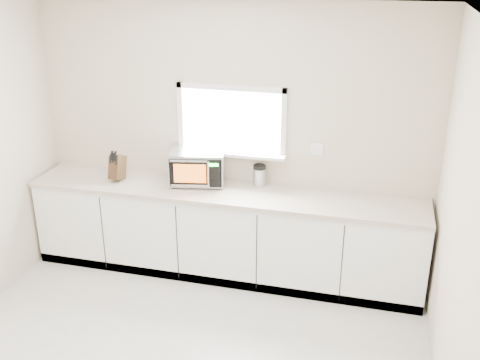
% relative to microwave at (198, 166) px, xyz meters
% --- Properties ---
extents(back_wall, '(4.00, 0.17, 2.70)m').
position_rel_microwave_xyz_m(back_wall, '(0.31, 0.17, 0.26)').
color(back_wall, beige).
rests_on(back_wall, ground).
extents(cabinets, '(3.92, 0.60, 0.88)m').
position_rel_microwave_xyz_m(cabinets, '(0.31, -0.13, -0.66)').
color(cabinets, white).
rests_on(cabinets, ground).
extents(countertop, '(3.92, 0.64, 0.04)m').
position_rel_microwave_xyz_m(countertop, '(0.31, -0.14, -0.20)').
color(countertop, beige).
rests_on(countertop, cabinets).
extents(microwave, '(0.60, 0.51, 0.34)m').
position_rel_microwave_xyz_m(microwave, '(0.00, 0.00, 0.00)').
color(microwave, black).
rests_on(microwave, countertop).
extents(knife_block, '(0.13, 0.24, 0.33)m').
position_rel_microwave_xyz_m(knife_block, '(-0.81, -0.15, -0.04)').
color(knife_block, '#412E17').
rests_on(knife_block, countertop).
extents(cutting_board, '(0.34, 0.08, 0.34)m').
position_rel_microwave_xyz_m(cutting_board, '(-0.20, 0.11, -0.01)').
color(cutting_board, '#905C37').
rests_on(cutting_board, countertop).
extents(coffee_grinder, '(0.13, 0.13, 0.22)m').
position_rel_microwave_xyz_m(coffee_grinder, '(0.62, 0.07, -0.07)').
color(coffee_grinder, '#ADB0B5').
rests_on(coffee_grinder, countertop).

